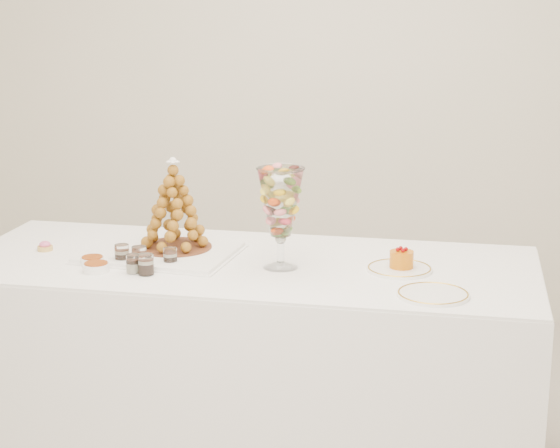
# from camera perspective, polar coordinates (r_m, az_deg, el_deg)

# --- Properties ---
(room_walls) EXTENTS (4.54, 4.04, 2.82)m
(room_walls) POSITION_cam_1_polar(r_m,az_deg,el_deg) (3.28, -0.11, 12.85)
(room_walls) COLOR silver
(room_walls) RESTS_ON ground
(buffet_table) EXTENTS (2.25, 0.98, 0.84)m
(buffet_table) POSITION_cam_1_polar(r_m,az_deg,el_deg) (3.73, -2.04, -8.52)
(buffet_table) COLOR white
(buffet_table) RESTS_ON ground
(lace_tray) EXTENTS (0.61, 0.49, 0.02)m
(lace_tray) POSITION_cam_1_polar(r_m,az_deg,el_deg) (3.70, -7.34, -1.75)
(lace_tray) COLOR white
(lace_tray) RESTS_ON buffet_table
(macaron_vase) EXTENTS (0.17, 0.17, 0.38)m
(macaron_vase) POSITION_cam_1_polar(r_m,az_deg,el_deg) (3.45, 0.04, 1.26)
(macaron_vase) COLOR white
(macaron_vase) RESTS_ON buffet_table
(cake_plate) EXTENTS (0.24, 0.24, 0.01)m
(cake_plate) POSITION_cam_1_polar(r_m,az_deg,el_deg) (3.50, 7.29, -2.74)
(cake_plate) COLOR white
(cake_plate) RESTS_ON buffet_table
(spare_plate) EXTENTS (0.25, 0.25, 0.01)m
(spare_plate) POSITION_cam_1_polar(r_m,az_deg,el_deg) (3.23, 9.31, -4.26)
(spare_plate) COLOR white
(spare_plate) RESTS_ON buffet_table
(pink_tart) EXTENTS (0.06, 0.06, 0.04)m
(pink_tart) POSITION_cam_1_polar(r_m,az_deg,el_deg) (3.85, -14.13, -1.34)
(pink_tart) COLOR tan
(pink_tart) RESTS_ON buffet_table
(verrine_a) EXTENTS (0.06, 0.06, 0.07)m
(verrine_a) POSITION_cam_1_polar(r_m,az_deg,el_deg) (3.60, -9.61, -1.82)
(verrine_a) COLOR white
(verrine_a) RESTS_ON buffet_table
(verrine_b) EXTENTS (0.06, 0.06, 0.08)m
(verrine_b) POSITION_cam_1_polar(r_m,az_deg,el_deg) (3.56, -8.58, -1.96)
(verrine_b) COLOR white
(verrine_b) RESTS_ON buffet_table
(verrine_c) EXTENTS (0.05, 0.05, 0.07)m
(verrine_c) POSITION_cam_1_polar(r_m,az_deg,el_deg) (3.54, -6.71, -2.01)
(verrine_c) COLOR white
(verrine_c) RESTS_ON buffet_table
(verrine_d) EXTENTS (0.06, 0.06, 0.07)m
(verrine_d) POSITION_cam_1_polar(r_m,az_deg,el_deg) (3.48, -8.94, -2.40)
(verrine_d) COLOR white
(verrine_d) RESTS_ON buffet_table
(verrine_e) EXTENTS (0.07, 0.07, 0.08)m
(verrine_e) POSITION_cam_1_polar(r_m,az_deg,el_deg) (3.45, -8.17, -2.46)
(verrine_e) COLOR white
(verrine_e) RESTS_ON buffet_table
(ramekin_back) EXTENTS (0.09, 0.09, 0.03)m
(ramekin_back) POSITION_cam_1_polar(r_m,az_deg,el_deg) (3.62, -11.36, -2.22)
(ramekin_back) COLOR white
(ramekin_back) RESTS_ON buffet_table
(ramekin_front) EXTENTS (0.10, 0.10, 0.03)m
(ramekin_front) POSITION_cam_1_polar(r_m,az_deg,el_deg) (3.52, -11.14, -2.62)
(ramekin_front) COLOR white
(ramekin_front) RESTS_ON buffet_table
(croquembouche) EXTENTS (0.29, 0.29, 0.36)m
(croquembouche) POSITION_cam_1_polar(r_m,az_deg,el_deg) (3.68, -6.48, 1.20)
(croquembouche) COLOR brown
(croquembouche) RESTS_ON lace_tray
(mousse_cake) EXTENTS (0.09, 0.09, 0.08)m
(mousse_cake) POSITION_cam_1_polar(r_m,az_deg,el_deg) (3.49, 7.42, -2.13)
(mousse_cake) COLOR #CD6909
(mousse_cake) RESTS_ON cake_plate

